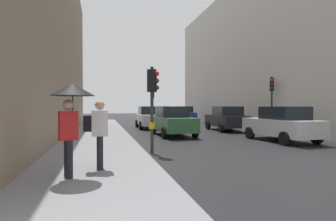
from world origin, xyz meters
The scene contains 14 objects.
ground_plane centered at (0.00, 0.00, 0.00)m, with size 120.00×120.00×0.00m, color black.
sidewalk_kerb centered at (-6.48, 6.00, 0.08)m, with size 3.42×40.00×0.16m, color gray.
building_facade_right centered at (10.76, 11.00, 6.17)m, with size 12.00×34.07×12.34m, color #B2ADA3.
traffic_light_far_median centered at (-0.55, 23.39, 2.51)m, with size 0.25×0.43×3.64m.
traffic_light_near_right centered at (-4.44, 2.77, 2.24)m, with size 0.44×0.37×3.25m.
traffic_light_mid_street centered at (4.45, 8.26, 2.56)m, with size 0.36×0.45×3.71m.
car_white_compact centered at (-2.52, 14.29, 0.88)m, with size 2.07×4.23×1.76m.
car_silver_hatchback centered at (2.52, 4.65, 0.88)m, with size 2.20×4.29×1.76m.
car_red_sedan centered at (1.89, 28.87, 0.88)m, with size 2.20×4.29×1.76m.
car_dark_suv centered at (2.49, 10.82, 0.88)m, with size 2.18×4.28×1.76m.
car_green_estate centered at (-2.15, 8.54, 0.88)m, with size 2.14×4.26×1.76m.
car_blue_van centered at (2.20, 20.84, 0.88)m, with size 2.18×4.28×1.76m.
pedestrian_with_umbrella centered at (-6.97, -0.70, 1.84)m, with size 1.00×1.00×2.14m.
pedestrian_with_black_backpack centered at (-6.39, -0.06, 1.16)m, with size 0.60×0.36×1.77m.
Camera 1 is at (-6.30, -7.22, 1.78)m, focal length 28.96 mm.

